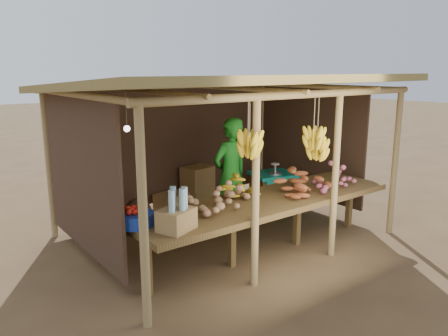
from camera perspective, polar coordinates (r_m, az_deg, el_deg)
ground at (r=6.82m, az=0.00°, el=-8.64°), size 60.00×60.00×0.00m
stall_structure at (r=6.35m, az=-0.22°, el=7.57°), size 4.70×3.50×2.43m
counter at (r=5.89m, az=5.64°, el=-4.58°), size 3.90×1.05×0.80m
potato_heap at (r=5.40m, az=0.21°, el=-3.41°), size 1.12×0.91×0.37m
sweet_potato_heap at (r=6.20m, az=9.87°, el=-1.52°), size 1.03×0.67×0.36m
onion_heap at (r=6.59m, az=13.68°, el=-0.83°), size 0.95×0.76×0.36m
banana_pile at (r=5.87m, az=1.74°, el=-2.19°), size 0.61×0.42×0.35m
tomato_basin at (r=4.94m, az=-11.45°, el=-6.39°), size 0.41×0.41×0.22m
bottle_box at (r=4.71m, az=-6.25°, el=-6.00°), size 0.45×0.41×0.47m
vendor at (r=6.74m, az=0.85°, el=-0.93°), size 0.68×0.48×1.78m
tarp_crate at (r=7.92m, az=6.38°, el=-2.86°), size 0.89×0.82×0.89m
carton_stack at (r=7.71m, az=-4.58°, el=-3.36°), size 1.10×0.47×0.79m
burlap_sacks at (r=6.82m, az=-12.85°, el=-6.40°), size 0.93×0.48×0.65m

